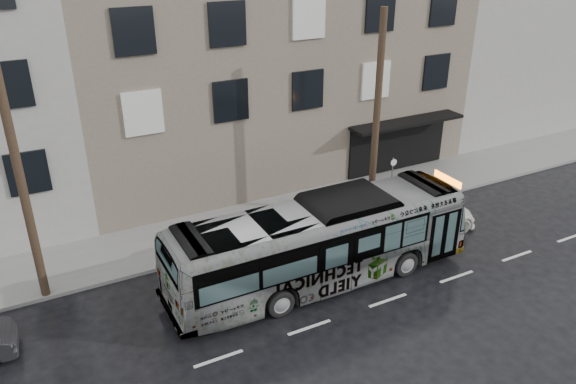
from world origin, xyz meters
name	(u,v)px	position (x,y,z in m)	size (l,w,h in m)	color
ground	(276,288)	(0.00, 0.00, 0.00)	(120.00, 120.00, 0.00)	black
sidewalk	(226,229)	(0.00, 4.90, 0.07)	(90.00, 3.60, 0.15)	gray
building_taupe	(253,58)	(5.00, 12.70, 5.50)	(20.00, 12.00, 11.00)	gray
building_filler	(507,23)	(24.00, 12.70, 6.00)	(18.00, 12.00, 12.00)	#A6A59C
utility_pole_front	(377,117)	(6.50, 3.30, 4.65)	(0.30, 0.30, 9.00)	#403120
utility_pole_rear	(20,179)	(-7.50, 3.30, 4.65)	(0.30, 0.30, 9.00)	#403120
sign_post	(391,182)	(7.60, 3.30, 1.35)	(0.06, 0.06, 2.40)	slate
bus	(320,243)	(1.68, -0.29, 1.61)	(2.71, 11.58, 3.22)	#B2B2B2
white_sedan	(422,217)	(7.44, 0.87, 0.72)	(2.02, 4.97, 1.44)	white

